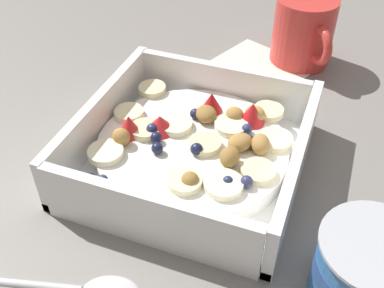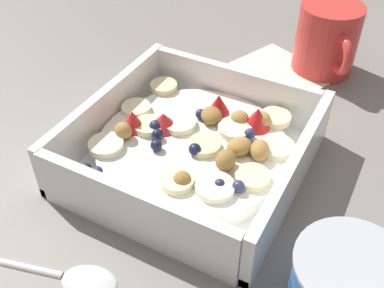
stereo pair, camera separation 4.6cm
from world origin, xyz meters
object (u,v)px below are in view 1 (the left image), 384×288
at_px(spoon, 78,287).
at_px(coffee_mug, 304,32).
at_px(fruit_bowl, 193,150).
at_px(yogurt_cup, 368,272).
at_px(folded_napkin, 255,69).

height_order(spoon, coffee_mug, coffee_mug).
bearing_deg(coffee_mug, fruit_bowl, -14.69).
bearing_deg(fruit_bowl, spoon, -11.64).
xyz_separation_m(yogurt_cup, folded_napkin, (-0.30, -0.16, -0.03)).
xyz_separation_m(spoon, folded_napkin, (-0.37, 0.05, -0.00)).
height_order(fruit_bowl, coffee_mug, coffee_mug).
distance_m(coffee_mug, folded_napkin, 0.08).
bearing_deg(yogurt_cup, spoon, -70.74).
bearing_deg(spoon, yogurt_cup, 109.26).
relative_size(yogurt_cup, folded_napkin, 0.70).
bearing_deg(yogurt_cup, coffee_mug, -162.06).
height_order(yogurt_cup, coffee_mug, coffee_mug).
bearing_deg(yogurt_cup, fruit_bowl, -118.68).
bearing_deg(fruit_bowl, coffee_mug, 165.31).
xyz_separation_m(fruit_bowl, yogurt_cup, (0.10, 0.18, 0.01)).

